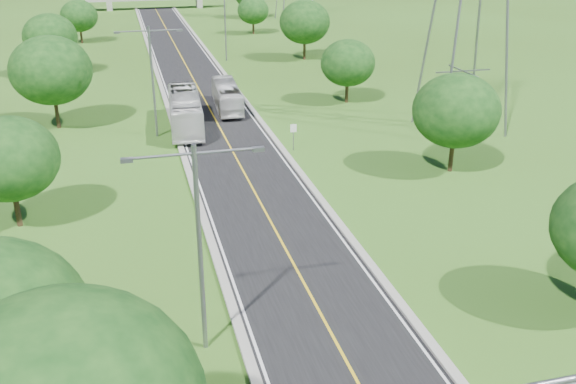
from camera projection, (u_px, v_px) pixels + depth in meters
name	position (u px, v px, depth m)	size (l,w,h in m)	color
ground	(201.00, 93.00, 74.19)	(260.00, 260.00, 0.00)	#335417
road	(195.00, 82.00, 79.53)	(8.00, 150.00, 0.06)	black
curb_left	(160.00, 83.00, 78.52)	(0.50, 150.00, 0.22)	gray
curb_right	(229.00, 79.00, 80.48)	(0.50, 150.00, 0.22)	gray
speed_limit_sign	(293.00, 133.00, 55.15)	(0.55, 0.09, 2.40)	slate
streetlight_near_left	(199.00, 233.00, 27.70)	(5.90, 0.25, 10.00)	slate
streetlight_mid_left	(152.00, 72.00, 57.12)	(5.90, 0.25, 10.00)	slate
streetlight_far_right	(225.00, 18.00, 89.31)	(5.90, 0.25, 10.00)	slate
tree_lb	(8.00, 159.00, 40.16)	(6.30, 6.30, 7.33)	black
tree_lc	(51.00, 70.00, 59.64)	(7.56, 7.56, 8.79)	black
tree_ld	(50.00, 37.00, 80.82)	(6.72, 6.72, 7.82)	black
tree_le	(79.00, 16.00, 103.03)	(5.88, 5.88, 6.84)	black
tree_rb	(456.00, 111.00, 49.21)	(6.72, 6.72, 7.82)	black
tree_rc	(348.00, 63.00, 68.84)	(5.88, 5.88, 6.84)	black
tree_rd	(305.00, 22.00, 90.33)	(7.14, 7.14, 8.30)	black
tree_re	(253.00, 11.00, 111.64)	(5.46, 5.46, 6.35)	black
bus_outbound	(227.00, 96.00, 67.20)	(2.34, 9.99, 2.78)	silver
bus_inbound	(185.00, 111.00, 60.97)	(2.85, 12.17, 3.39)	silver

